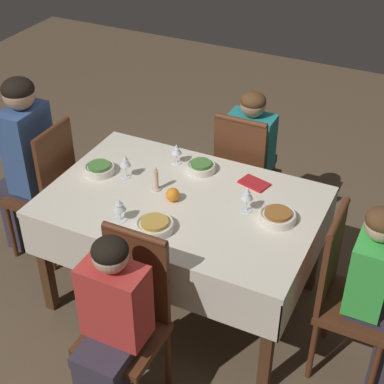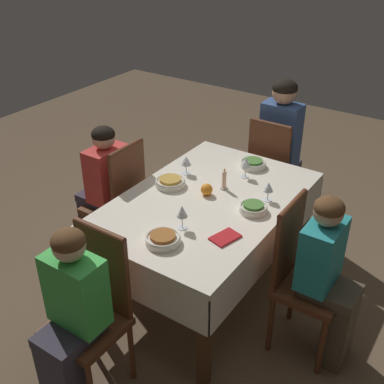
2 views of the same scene
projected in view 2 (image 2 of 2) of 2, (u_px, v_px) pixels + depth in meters
The scene contains 21 objects.
ground_plane at pixel (205, 288), 3.45m from camera, with size 8.00×8.00×0.00m, color brown.
dining_table at pixel (207, 211), 3.12m from camera, with size 1.51×0.99×0.75m.
chair_east at pixel (272, 171), 3.87m from camera, with size 0.37×0.37×0.98m.
chair_south at pixel (301, 273), 2.77m from camera, with size 0.37×0.37×0.98m.
chair_west at pixel (94, 307), 2.53m from camera, with size 0.37×0.37×0.98m.
chair_north at pixel (119, 200), 3.48m from camera, with size 0.37×0.37×0.98m.
person_adult_denim at pixel (282, 144), 3.88m from camera, with size 0.34×0.30×1.26m.
person_child_teal at pixel (329, 276), 2.67m from camera, with size 0.30×0.33×1.07m.
person_child_green at pixel (70, 317), 2.39m from camera, with size 0.33×0.30×1.08m.
person_child_red at pixel (102, 187), 3.52m from camera, with size 0.30×0.33×1.08m.
bowl_east at pixel (253, 163), 3.45m from camera, with size 0.18×0.18×0.06m.
wine_glass_east at pixel (246, 163), 3.27m from camera, with size 0.06×0.06×0.15m.
bowl_south at pixel (253, 208), 2.93m from camera, with size 0.17×0.17×0.06m.
wine_glass_south at pixel (268, 188), 3.01m from camera, with size 0.06×0.06×0.13m.
bowl_west at pixel (163, 239), 2.65m from camera, with size 0.20×0.20×0.06m.
wine_glass_west at pixel (182, 212), 2.74m from camera, with size 0.07×0.07×0.15m.
bowl_north at pixel (170, 182), 3.21m from camera, with size 0.20×0.20×0.06m.
wine_glass_north at pixel (186, 161), 3.33m from camera, with size 0.07×0.07×0.13m.
candle_centerpiece at pixel (224, 181), 3.16m from camera, with size 0.05×0.05×0.15m.
orange_fruit at pixel (207, 190), 3.10m from camera, with size 0.08×0.08×0.08m, color orange.
napkin_red_folded at pixel (225, 237), 2.70m from camera, with size 0.19×0.15×0.01m.
Camera 2 is at (-2.24, -1.39, 2.33)m, focal length 45.00 mm.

